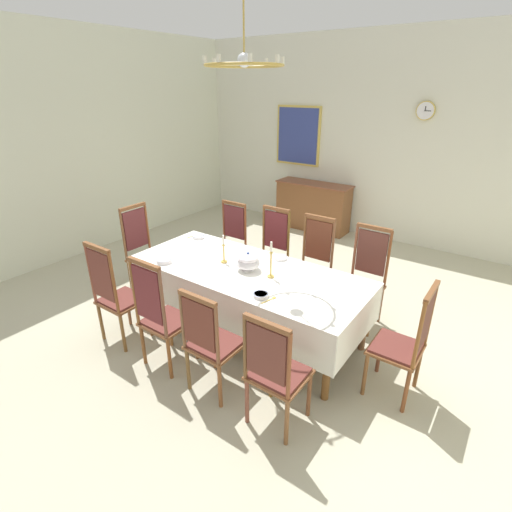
{
  "coord_description": "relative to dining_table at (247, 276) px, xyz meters",
  "views": [
    {
      "loc": [
        2.24,
        -3.26,
        2.6
      ],
      "look_at": [
        0.11,
        -0.27,
        0.96
      ],
      "focal_mm": 27.03,
      "sensor_mm": 36.0,
      "label": 1
    }
  ],
  "objects": [
    {
      "name": "chair_north_b",
      "position": [
        -0.31,
        0.95,
        -0.13
      ],
      "size": [
        0.44,
        0.42,
        1.16
      ],
      "rotation": [
        0.0,
        0.0,
        3.14
      ],
      "color": "brown",
      "rests_on": "ground"
    },
    {
      "name": "chair_south_b",
      "position": [
        -0.31,
        -0.95,
        -0.11
      ],
      "size": [
        0.44,
        0.42,
        1.19
      ],
      "color": "brown",
      "rests_on": "ground"
    },
    {
      "name": "dining_table",
      "position": [
        0.0,
        0.0,
        0.0
      ],
      "size": [
        2.6,
        1.08,
        0.78
      ],
      "color": "brown",
      "rests_on": "ground"
    },
    {
      "name": "chair_south_c",
      "position": [
        0.31,
        -0.94,
        -0.16
      ],
      "size": [
        0.44,
        0.42,
        1.06
      ],
      "color": "brown",
      "rests_on": "ground"
    },
    {
      "name": "back_wall",
      "position": [
        0.0,
        3.84,
        1.01
      ],
      "size": [
        7.21,
        0.08,
        3.44
      ],
      "primitive_type": "cube",
      "color": "silver",
      "rests_on": "ground"
    },
    {
      "name": "spoon_secondary",
      "position": [
        -1.17,
        0.41,
        0.08
      ],
      "size": [
        0.03,
        0.18,
        0.01
      ],
      "rotation": [
        0.0,
        0.0,
        -0.05
      ],
      "color": "gold",
      "rests_on": "tablecloth"
    },
    {
      "name": "sideboard",
      "position": [
        -1.03,
        3.52,
        -0.26
      ],
      "size": [
        1.44,
        0.48,
        0.9
      ],
      "rotation": [
        0.0,
        0.0,
        3.14
      ],
      "color": "brown",
      "rests_on": "ground"
    },
    {
      "name": "bowl_far_left",
      "position": [
        -0.85,
        -0.39,
        0.1
      ],
      "size": [
        0.17,
        0.17,
        0.04
      ],
      "color": "white",
      "rests_on": "tablecloth"
    },
    {
      "name": "soup_tureen",
      "position": [
        0.02,
        0.0,
        0.18
      ],
      "size": [
        0.25,
        0.25,
        0.21
      ],
      "color": "white",
      "rests_on": "tablecloth"
    },
    {
      "name": "left_wall",
      "position": [
        -3.64,
        0.29,
        1.01
      ],
      "size": [
        0.08,
        7.01,
        3.44
      ],
      "primitive_type": "cube",
      "color": "silver",
      "rests_on": "ground"
    },
    {
      "name": "chair_south_d",
      "position": [
        0.98,
        -0.94,
        -0.15
      ],
      "size": [
        0.44,
        0.42,
        1.08
      ],
      "color": "brown",
      "rests_on": "ground"
    },
    {
      "name": "chandelier",
      "position": [
        -0.0,
        -0.0,
        2.05
      ],
      "size": [
        0.71,
        0.71,
        0.66
      ],
      "color": "gold"
    },
    {
      "name": "chair_south_a",
      "position": [
        -1.01,
        -0.95,
        -0.12
      ],
      "size": [
        0.44,
        0.42,
        1.17
      ],
      "color": "brown",
      "rests_on": "ground"
    },
    {
      "name": "chair_head_east",
      "position": [
        1.71,
        0.0,
        -0.14
      ],
      "size": [
        0.42,
        0.44,
        1.13
      ],
      "rotation": [
        0.0,
        0.0,
        1.57
      ],
      "color": "brown",
      "rests_on": "ground"
    },
    {
      "name": "tablecloth",
      "position": [
        0.0,
        -0.0,
        -0.04
      ],
      "size": [
        2.62,
        1.1,
        0.43
      ],
      "color": "white",
      "rests_on": "dining_table"
    },
    {
      "name": "bowl_near_left",
      "position": [
        0.46,
        -0.39,
        0.1
      ],
      "size": [
        0.15,
        0.15,
        0.04
      ],
      "color": "white",
      "rests_on": "tablecloth"
    },
    {
      "name": "spoon_primary",
      "position": [
        0.57,
        -0.36,
        0.08
      ],
      "size": [
        0.06,
        0.17,
        0.01
      ],
      "rotation": [
        0.0,
        0.0,
        -0.25
      ],
      "color": "gold",
      "rests_on": "tablecloth"
    },
    {
      "name": "bowl_near_right",
      "position": [
        -1.06,
        0.38,
        0.1
      ],
      "size": [
        0.16,
        0.16,
        0.04
      ],
      "color": "white",
      "rests_on": "tablecloth"
    },
    {
      "name": "chair_north_d",
      "position": [
        0.98,
        0.95,
        -0.12
      ],
      "size": [
        0.44,
        0.42,
        1.17
      ],
      "rotation": [
        0.0,
        0.0,
        3.14
      ],
      "color": "brown",
      "rests_on": "ground"
    },
    {
      "name": "mounted_clock",
      "position": [
        0.68,
        3.76,
        1.52
      ],
      "size": [
        0.29,
        0.06,
        0.29
      ],
      "color": "#D1B251"
    },
    {
      "name": "candlestick_west",
      "position": [
        -0.31,
        -0.0,
        0.2
      ],
      "size": [
        0.07,
        0.07,
        0.32
      ],
      "color": "gold",
      "rests_on": "tablecloth"
    },
    {
      "name": "chair_head_west",
      "position": [
        -1.71,
        0.0,
        -0.12
      ],
      "size": [
        0.42,
        0.44,
        1.18
      ],
      "rotation": [
        0.0,
        0.0,
        -1.57
      ],
      "color": "brown",
      "rests_on": "ground"
    },
    {
      "name": "candlestick_east",
      "position": [
        0.31,
        -0.0,
        0.24
      ],
      "size": [
        0.07,
        0.07,
        0.39
      ],
      "color": "gold",
      "rests_on": "tablecloth"
    },
    {
      "name": "ground",
      "position": [
        0.0,
        0.29,
        -0.73
      ],
      "size": [
        7.21,
        7.01,
        0.04
      ],
      "primitive_type": "cube",
      "color": "#BAB59B"
    },
    {
      "name": "framed_painting",
      "position": [
        -1.57,
        3.77,
        0.99
      ],
      "size": [
        0.93,
        0.05,
        1.09
      ],
      "color": "#D1B251"
    },
    {
      "name": "chair_north_c",
      "position": [
        0.31,
        0.95,
        -0.12
      ],
      "size": [
        0.44,
        0.42,
        1.16
      ],
      "rotation": [
        0.0,
        0.0,
        3.14
      ],
      "color": "brown",
      "rests_on": "ground"
    },
    {
      "name": "chair_north_a",
      "position": [
        -1.01,
        0.94,
        -0.14
      ],
      "size": [
        0.44,
        0.42,
        1.11
      ],
      "rotation": [
        0.0,
        0.0,
        3.14
      ],
      "color": "brown",
      "rests_on": "ground"
    },
    {
      "name": "bowl_far_right",
      "position": [
        0.15,
        0.43,
        0.1
      ],
      "size": [
        0.16,
        0.16,
        0.04
      ],
      "color": "white",
      "rests_on": "tablecloth"
    }
  ]
}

